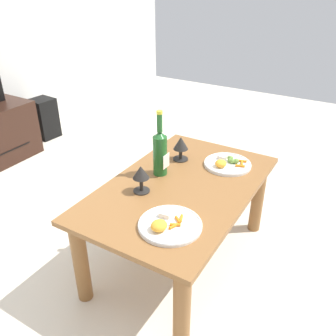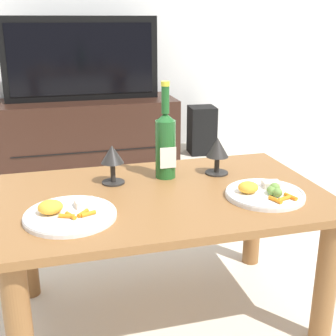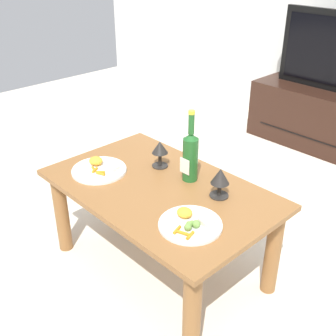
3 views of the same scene
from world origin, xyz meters
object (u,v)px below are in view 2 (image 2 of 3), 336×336
at_px(tv_stand, 86,131).
at_px(goblet_right, 217,150).
at_px(wine_bottle, 165,142).
at_px(dinner_plate_right, 265,193).
at_px(dining_table, 163,219).
at_px(tv_screen, 82,59).
at_px(dinner_plate_left, 69,214).
at_px(floor_speaker, 202,130).
at_px(goblet_left, 112,157).

bearing_deg(tv_stand, goblet_right, -79.76).
bearing_deg(wine_bottle, dinner_plate_right, -45.80).
bearing_deg(goblet_right, dining_table, -150.59).
distance_m(tv_screen, dinner_plate_right, 2.06).
height_order(tv_screen, dinner_plate_right, tv_screen).
xyz_separation_m(tv_stand, dinner_plate_left, (-0.22, -2.01, 0.25)).
distance_m(wine_bottle, dinner_plate_right, 0.38).
relative_size(tv_stand, goblet_right, 9.64).
relative_size(floor_speaker, wine_bottle, 1.08).
relative_size(dining_table, goblet_left, 7.80).
relative_size(tv_stand, dinner_plate_left, 4.94).
distance_m(dining_table, tv_stand, 1.90).
height_order(wine_bottle, goblet_right, wine_bottle).
bearing_deg(dining_table, tv_stand, 92.52).
distance_m(goblet_left, goblet_right, 0.38).
relative_size(tv_screen, goblet_left, 7.94).
height_order(tv_stand, goblet_left, goblet_left).
bearing_deg(dinner_plate_right, wine_bottle, 134.20).
relative_size(tv_screen, floor_speaker, 2.92).
xyz_separation_m(tv_stand, goblet_left, (-0.06, -1.76, 0.33)).
distance_m(dining_table, floor_speaker, 2.05).
height_order(dining_table, dinner_plate_right, dinner_plate_right).
xyz_separation_m(goblet_right, dinner_plate_left, (-0.54, -0.24, -0.08)).
bearing_deg(dining_table, goblet_right, 29.41).
distance_m(floor_speaker, goblet_left, 2.02).
relative_size(tv_stand, tv_screen, 1.22).
xyz_separation_m(wine_bottle, goblet_right, (0.19, -0.01, -0.04)).
bearing_deg(dinner_plate_left, dining_table, 20.23).
bearing_deg(wine_bottle, tv_screen, 94.26).
bearing_deg(tv_stand, tv_screen, -90.00).
relative_size(tv_screen, dinner_plate_left, 4.07).
height_order(goblet_left, dinner_plate_right, goblet_left).
height_order(dining_table, tv_stand, dining_table).
xyz_separation_m(dining_table, wine_bottle, (0.05, 0.15, 0.22)).
height_order(goblet_right, dinner_plate_left, goblet_right).
distance_m(dining_table, wine_bottle, 0.27).
bearing_deg(dining_table, floor_speaker, 66.97).
bearing_deg(dinner_plate_left, tv_stand, 83.71).
bearing_deg(goblet_right, goblet_left, 180.00).
bearing_deg(tv_screen, floor_speaker, -1.14).
distance_m(tv_stand, floor_speaker, 0.88).
relative_size(dining_table, dinner_plate_left, 4.00).
xyz_separation_m(tv_screen, goblet_left, (-0.06, -1.76, -0.18)).
distance_m(goblet_left, dinner_plate_left, 0.30).
bearing_deg(goblet_right, dinner_plate_right, -75.20).
height_order(dining_table, tv_screen, tv_screen).
distance_m(dining_table, goblet_right, 0.32).
distance_m(goblet_left, dinner_plate_right, 0.51).
height_order(tv_stand, floor_speaker, tv_stand).
bearing_deg(goblet_left, tv_stand, 88.10).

